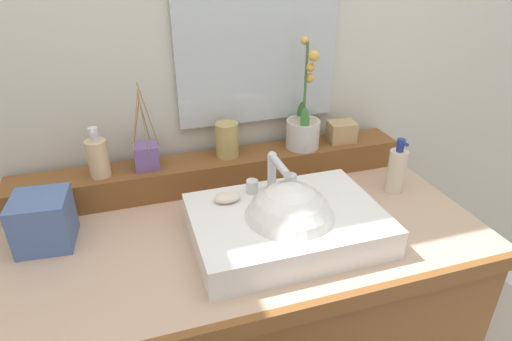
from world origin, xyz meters
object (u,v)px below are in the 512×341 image
object	(u,v)px
tumbler_cup	(227,140)
tissue_box	(43,221)
soap_bar	(227,198)
potted_plant	(303,127)
soap_dispenser	(98,157)
sink_basin	(288,225)
lotion_bottle	(396,170)
trinket_box	(342,132)
reed_diffuser	(146,155)

from	to	relation	value
tumbler_cup	tissue_box	xyz separation A→B (m)	(-0.51, -0.17, -0.08)
soap_bar	potted_plant	bearing A→B (deg)	36.91
soap_dispenser	tumbler_cup	distance (m)	0.37
soap_bar	potted_plant	size ratio (longest dim) A/B	0.20
soap_bar	sink_basin	bearing A→B (deg)	-37.31
potted_plant	lotion_bottle	xyz separation A→B (m)	(0.22, -0.20, -0.09)
trinket_box	lotion_bottle	bearing A→B (deg)	-63.40
trinket_box	lotion_bottle	world-z (taller)	lotion_bottle
sink_basin	lotion_bottle	xyz separation A→B (m)	(0.40, 0.13, 0.03)
soap_bar	soap_dispenser	distance (m)	0.39
soap_bar	potted_plant	distance (m)	0.39
trinket_box	tissue_box	xyz separation A→B (m)	(-0.90, -0.17, -0.06)
lotion_bottle	tissue_box	distance (m)	0.98
soap_dispenser	trinket_box	bearing A→B (deg)	0.99
sink_basin	trinket_box	distance (m)	0.47
tumbler_cup	tissue_box	bearing A→B (deg)	-161.38
soap_dispenser	trinket_box	size ratio (longest dim) A/B	1.68
potted_plant	tissue_box	size ratio (longest dim) A/B	2.60
soap_bar	tumbler_cup	world-z (taller)	tumbler_cup
sink_basin	tumbler_cup	xyz separation A→B (m)	(-0.07, 0.34, 0.10)
trinket_box	potted_plant	bearing A→B (deg)	-172.03
sink_basin	tumbler_cup	distance (m)	0.36
potted_plant	trinket_box	xyz separation A→B (m)	(0.14, 0.01, -0.04)
tumbler_cup	lotion_bottle	size ratio (longest dim) A/B	0.62
potted_plant	trinket_box	distance (m)	0.15
potted_plant	tissue_box	distance (m)	0.78
soap_bar	lotion_bottle	world-z (taller)	lotion_bottle
lotion_bottle	tumbler_cup	bearing A→B (deg)	155.73
soap_bar	trinket_box	distance (m)	0.51
tissue_box	lotion_bottle	bearing A→B (deg)	-2.22
soap_bar	tissue_box	distance (m)	0.45
sink_basin	soap_bar	bearing A→B (deg)	142.69
soap_bar	tissue_box	xyz separation A→B (m)	(-0.45, 0.07, -0.02)
reed_diffuser	tissue_box	distance (m)	0.32
soap_bar	tumbler_cup	distance (m)	0.25
tissue_box	soap_dispenser	bearing A→B (deg)	48.28
sink_basin	lotion_bottle	world-z (taller)	sink_basin
soap_bar	trinket_box	xyz separation A→B (m)	(0.45, 0.24, 0.03)
soap_dispenser	lotion_bottle	xyz separation A→B (m)	(0.84, -0.19, -0.08)
sink_basin	soap_dispenser	world-z (taller)	soap_dispenser
tumbler_cup	reed_diffuser	bearing A→B (deg)	-179.05
sink_basin	tissue_box	distance (m)	0.60
soap_dispenser	reed_diffuser	bearing A→B (deg)	5.30
soap_dispenser	lotion_bottle	distance (m)	0.86
reed_diffuser	tissue_box	world-z (taller)	reed_diffuser
trinket_box	tumbler_cup	bearing A→B (deg)	-174.66
soap_bar	soap_dispenser	size ratio (longest dim) A/B	0.48
sink_basin	soap_dispenser	distance (m)	0.55
trinket_box	tissue_box	world-z (taller)	trinket_box
tumbler_cup	lotion_bottle	bearing A→B (deg)	-24.27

